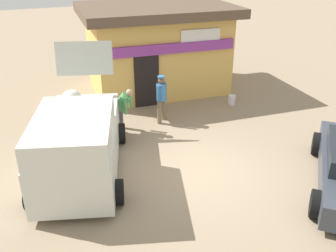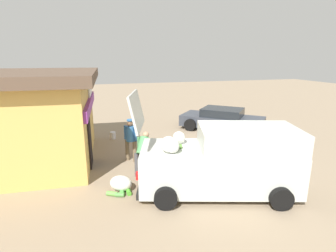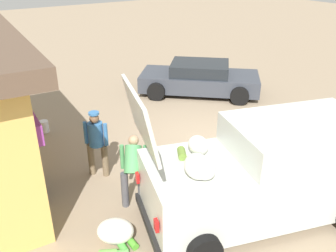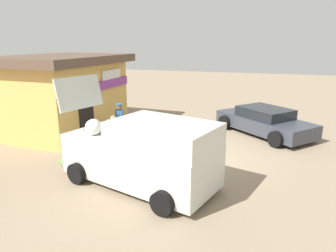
# 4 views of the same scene
# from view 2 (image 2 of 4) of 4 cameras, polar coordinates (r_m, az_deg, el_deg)

# --- Properties ---
(ground_plane) EXTENTS (60.00, 60.00, 0.00)m
(ground_plane) POSITION_cam_2_polar(r_m,az_deg,el_deg) (10.89, 9.34, -6.07)
(ground_plane) COLOR gray
(storefront_bar) EXTENTS (6.01, 4.45, 3.32)m
(storefront_bar) POSITION_cam_2_polar(r_m,az_deg,el_deg) (10.78, -25.69, 1.97)
(storefront_bar) COLOR #E0B259
(storefront_bar) RESTS_ON ground_plane
(delivery_van) EXTENTS (3.11, 4.90, 2.89)m
(delivery_van) POSITION_cam_2_polar(r_m,az_deg,el_deg) (7.80, 11.72, -7.19)
(delivery_van) COLOR silver
(delivery_van) RESTS_ON ground_plane
(parked_sedan) EXTENTS (4.16, 4.37, 1.16)m
(parked_sedan) POSITION_cam_2_polar(r_m,az_deg,el_deg) (14.51, 11.52, 1.40)
(parked_sedan) COLOR #383D47
(parked_sedan) RESTS_ON ground_plane
(vendor_standing) EXTENTS (0.48, 0.48, 1.61)m
(vendor_standing) POSITION_cam_2_polar(r_m,az_deg,el_deg) (9.94, -8.03, -2.48)
(vendor_standing) COLOR #726047
(vendor_standing) RESTS_ON ground_plane
(customer_bending) EXTENTS (0.69, 0.65, 1.44)m
(customer_bending) POSITION_cam_2_polar(r_m,az_deg,el_deg) (8.70, -5.37, -5.33)
(customer_bending) COLOR #4C4C51
(customer_bending) RESTS_ON ground_plane
(unloaded_banana_pile) EXTENTS (0.89, 0.88, 0.44)m
(unloaded_banana_pile) POSITION_cam_2_polar(r_m,az_deg,el_deg) (8.06, -10.08, -12.22)
(unloaded_banana_pile) COLOR silver
(unloaded_banana_pile) RESTS_ON ground_plane
(paint_bucket) EXTENTS (0.27, 0.27, 0.35)m
(paint_bucket) POSITION_cam_2_polar(r_m,az_deg,el_deg) (12.94, -11.76, -2.00)
(paint_bucket) COLOR silver
(paint_bucket) RESTS_ON ground_plane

